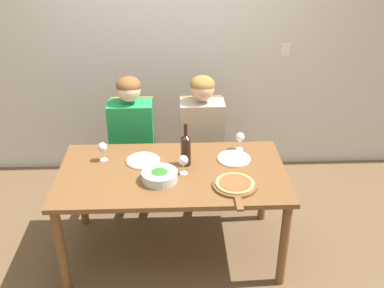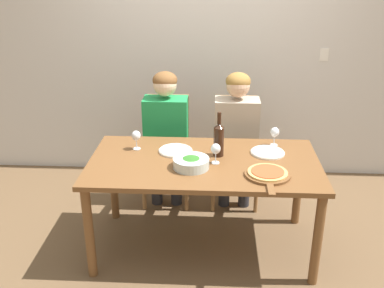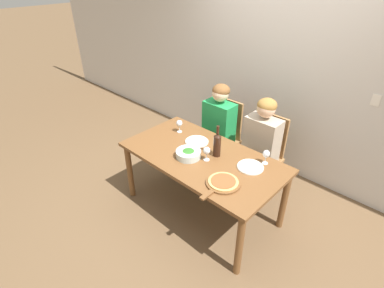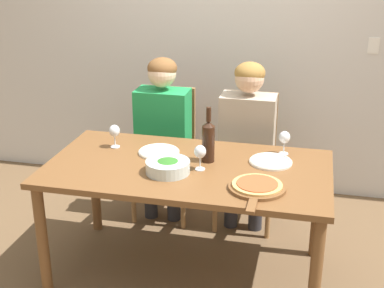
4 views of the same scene
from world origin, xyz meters
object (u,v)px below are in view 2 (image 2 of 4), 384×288
object	(u,v)px
person_woman	(166,127)
dinner_plate_left	(175,150)
pizza_on_board	(268,174)
wine_glass_right	(275,133)
chair_right	(235,147)
dinner_plate_right	(268,152)
chair_left	(168,146)
broccoli_bowl	(191,163)
wine_bottle	(219,139)
person_man	(236,128)
wine_glass_left	(136,136)
wine_glass_centre	(216,150)

from	to	relation	value
person_woman	dinner_plate_left	xyz separation A→B (m)	(0.13, -0.54, 0.01)
pizza_on_board	wine_glass_right	distance (m)	0.56
chair_right	dinner_plate_right	xyz separation A→B (m)	(0.21, -0.65, 0.24)
chair_left	pizza_on_board	xyz separation A→B (m)	(0.79, -1.03, 0.25)
chair_left	broccoli_bowl	distance (m)	1.00
chair_right	wine_bottle	size ratio (longest dim) A/B	2.82
chair_left	pizza_on_board	distance (m)	1.32
person_man	wine_glass_left	size ratio (longest dim) A/B	8.11
person_woman	wine_glass_centre	size ratio (longest dim) A/B	8.11
dinner_plate_left	pizza_on_board	size ratio (longest dim) A/B	0.57
chair_left	chair_right	size ratio (longest dim) A/B	1.00
dinner_plate_left	chair_right	bearing A→B (deg)	53.41
person_woman	person_man	size ratio (longest dim) A/B	1.00
chair_left	broccoli_bowl	size ratio (longest dim) A/B	3.76
dinner_plate_left	dinner_plate_right	size ratio (longest dim) A/B	1.00
wine_glass_left	dinner_plate_left	bearing A→B (deg)	-6.03
wine_glass_right	pizza_on_board	bearing A→B (deg)	-100.83
person_woman	wine_glass_right	world-z (taller)	person_woman
person_man	wine_glass_right	size ratio (longest dim) A/B	8.11
broccoli_bowl	wine_glass_left	distance (m)	0.54
pizza_on_board	wine_bottle	bearing A→B (deg)	136.03
chair_right	wine_glass_centre	size ratio (longest dim) A/B	6.37
chair_left	dinner_plate_right	world-z (taller)	chair_left
person_man	pizza_on_board	world-z (taller)	person_man
broccoli_bowl	person_woman	bearing A→B (deg)	108.31
dinner_plate_right	broccoli_bowl	bearing A→B (deg)	-153.85
chair_left	wine_glass_left	bearing A→B (deg)	-105.33
chair_right	person_woman	bearing A→B (deg)	-169.41
person_woman	wine_glass_right	distance (m)	0.98
chair_right	wine_glass_centre	world-z (taller)	chair_right
chair_left	dinner_plate_left	bearing A→B (deg)	-78.44
dinner_plate_left	wine_glass_left	size ratio (longest dim) A/B	1.70
wine_bottle	dinner_plate_right	bearing A→B (deg)	9.21
dinner_plate_left	dinner_plate_right	xyz separation A→B (m)	(0.70, 0.00, 0.00)
broccoli_bowl	chair_left	bearing A→B (deg)	106.15
person_woman	chair_left	bearing A→B (deg)	90.00
chair_left	person_man	world-z (taller)	person_man
dinner_plate_right	wine_bottle	bearing A→B (deg)	-170.79
dinner_plate_right	wine_glass_left	distance (m)	1.00
person_man	wine_glass_centre	xyz separation A→B (m)	(-0.18, -0.73, 0.11)
chair_left	person_woman	size ratio (longest dim) A/B	0.79
person_man	dinner_plate_right	size ratio (longest dim) A/B	4.76
wine_bottle	broccoli_bowl	xyz separation A→B (m)	(-0.19, -0.22, -0.10)
person_man	wine_glass_right	bearing A→B (deg)	-53.41
chair_left	person_woman	xyz separation A→B (m)	(-0.00, -0.12, 0.23)
chair_left	dinner_plate_right	size ratio (longest dim) A/B	3.74
chair_left	person_woman	distance (m)	0.25
person_man	wine_bottle	distance (m)	0.63
chair_right	pizza_on_board	xyz separation A→B (m)	(0.18, -1.03, 0.25)
wine_glass_centre	wine_glass_right	bearing A→B (deg)	37.48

